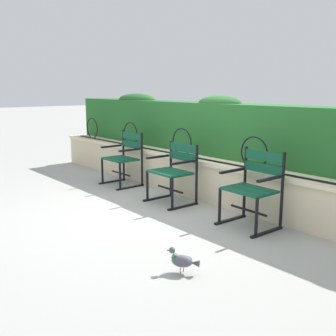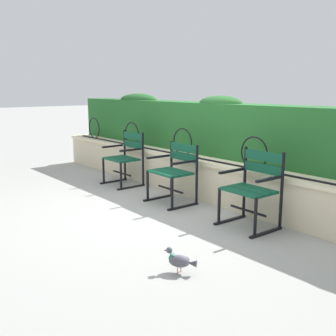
% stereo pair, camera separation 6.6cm
% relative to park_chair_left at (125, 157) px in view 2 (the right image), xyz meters
% --- Properties ---
extents(ground_plane, '(60.00, 60.00, 0.00)m').
position_rel_park_chair_left_xyz_m(ground_plane, '(1.51, -0.46, -0.47)').
color(ground_plane, '#9E9E99').
extents(stone_wall, '(7.91, 0.41, 0.58)m').
position_rel_park_chair_left_xyz_m(stone_wall, '(1.51, 0.43, -0.17)').
color(stone_wall, beige).
rests_on(stone_wall, ground).
extents(iron_arch_fence, '(7.36, 0.02, 0.42)m').
position_rel_park_chair_left_xyz_m(iron_arch_fence, '(1.12, 0.35, 0.29)').
color(iron_arch_fence, black).
rests_on(iron_arch_fence, stone_wall).
extents(hedge_row, '(7.75, 0.52, 0.92)m').
position_rel_park_chair_left_xyz_m(hedge_row, '(1.49, 0.86, 0.54)').
color(hedge_row, '#236028').
rests_on(hedge_row, stone_wall).
extents(park_chair_left, '(0.58, 0.52, 0.88)m').
position_rel_park_chair_left_xyz_m(park_chair_left, '(0.00, 0.00, 0.00)').
color(park_chair_left, '#0F4C33').
rests_on(park_chair_left, ground).
extents(park_chair_centre, '(0.61, 0.53, 0.83)m').
position_rel_park_chair_left_xyz_m(park_chair_centre, '(1.34, -0.06, -0.01)').
color(park_chair_centre, '#0F4C33').
rests_on(park_chair_centre, ground).
extents(park_chair_right, '(0.61, 0.54, 0.89)m').
position_rel_park_chair_left_xyz_m(park_chair_right, '(2.67, 0.00, 0.00)').
color(park_chair_right, '#0F4C33').
rests_on(park_chair_right, ground).
extents(pigeon_near_chairs, '(0.26, 0.20, 0.22)m').
position_rel_park_chair_left_xyz_m(pigeon_near_chairs, '(3.06, -1.45, -0.35)').
color(pigeon_near_chairs, '#5B5B66').
rests_on(pigeon_near_chairs, ground).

